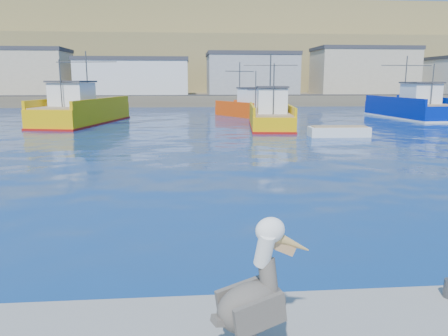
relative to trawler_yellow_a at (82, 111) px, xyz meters
name	(u,v)px	position (x,y,z in m)	size (l,w,h in m)	color
ground	(240,252)	(10.93, -32.01, -1.14)	(260.00, 260.00, 0.00)	#071359
dock_bollards	(305,295)	(11.53, -35.41, -0.49)	(36.20, 0.20, 0.30)	#4C4C4C
far_shore	(191,61)	(10.94, 77.19, 7.84)	(200.00, 81.00, 24.00)	brown
trawler_yellow_a	(82,111)	(0.00, 0.00, 0.00)	(7.09, 13.74, 6.75)	#E0A705
trawler_yellow_b	(271,117)	(16.78, -5.08, -0.18)	(4.63, 10.04, 6.31)	#E0A705
trawler_blue	(411,108)	(33.57, 3.36, -0.05)	(5.84, 12.46, 6.63)	#00188E
boat_orange	(245,108)	(16.18, 7.11, -0.15)	(6.01, 7.86, 5.97)	#EE4208
skiff_mid	(339,132)	(20.58, -11.22, -0.84)	(4.30, 1.63, 0.93)	silver
skiff_far	(392,112)	(34.23, 9.04, -0.87)	(3.94, 3.45, 0.85)	silver
pelican	(256,296)	(10.57, -36.53, 0.12)	(1.41, 0.88, 1.77)	#595451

